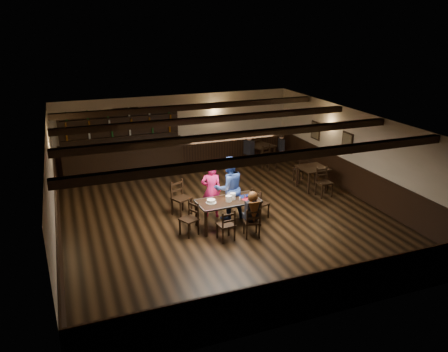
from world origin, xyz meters
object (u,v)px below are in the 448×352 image
object	(u,v)px
cake	(211,201)
chair_near_left	(227,223)
chair_near_right	(252,220)
bar_counter	(123,154)
dining_table	(228,203)
woman_pink	(211,191)
man_blue	(229,188)

from	to	relation	value
cake	chair_near_left	bearing A→B (deg)	-80.31
chair_near_right	cake	world-z (taller)	cake
bar_counter	cake	bearing A→B (deg)	-74.53
dining_table	woman_pink	distance (m)	0.78
cake	bar_counter	size ratio (longest dim) A/B	0.06
chair_near_left	bar_counter	world-z (taller)	bar_counter
chair_near_left	chair_near_right	distance (m)	0.67
dining_table	cake	distance (m)	0.50
cake	dining_table	bearing A→B (deg)	-1.69
man_blue	cake	distance (m)	0.82
dining_table	chair_near_left	bearing A→B (deg)	-112.83
dining_table	woman_pink	bearing A→B (deg)	107.15
chair_near_right	man_blue	bearing A→B (deg)	95.58
woman_pink	cake	bearing A→B (deg)	89.50
dining_table	man_blue	distance (m)	0.55
man_blue	cake	size ratio (longest dim) A/B	6.43
woman_pink	cake	size ratio (longest dim) A/B	5.58
bar_counter	dining_table	bearing A→B (deg)	-69.97
chair_near_right	woman_pink	distance (m)	1.72
chair_near_right	man_blue	world-z (taller)	man_blue
chair_near_left	bar_counter	size ratio (longest dim) A/B	0.19
chair_near_right	man_blue	distance (m)	1.40
dining_table	man_blue	xyz separation A→B (m)	(0.20, 0.46, 0.23)
woman_pink	bar_counter	bearing A→B (deg)	-50.36
bar_counter	man_blue	bearing A→B (deg)	-66.34
chair_near_right	man_blue	size ratio (longest dim) A/B	0.46
woman_pink	cake	world-z (taller)	woman_pink
dining_table	chair_near_left	distance (m)	0.90
dining_table	woman_pink	size ratio (longest dim) A/B	1.09
cake	chair_near_right	bearing A→B (deg)	-47.39
chair_near_right	man_blue	xyz separation A→B (m)	(-0.13, 1.33, 0.42)
cake	woman_pink	bearing A→B (deg)	70.33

